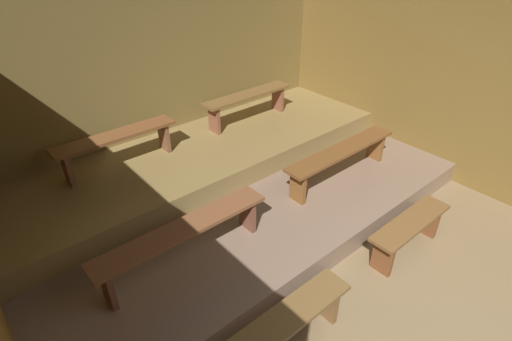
{
  "coord_description": "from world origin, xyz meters",
  "views": [
    {
      "loc": [
        -2.43,
        -0.33,
        3.03
      ],
      "look_at": [
        0.24,
        2.79,
        0.47
      ],
      "focal_mm": 27.62,
      "sensor_mm": 36.0,
      "label": 1
    }
  ],
  "objects_px": {
    "bench_floor_left": "(292,320)",
    "bench_middle_left": "(117,141)",
    "bench_lower_left": "(184,234)",
    "bench_floor_right": "(409,229)",
    "bench_lower_right": "(341,155)",
    "bench_middle_right": "(248,100)"
  },
  "relations": [
    {
      "from": "bench_lower_left",
      "to": "bench_middle_left",
      "type": "distance_m",
      "value": 1.68
    },
    {
      "from": "bench_lower_left",
      "to": "bench_middle_left",
      "type": "bearing_deg",
      "value": 85.33
    },
    {
      "from": "bench_floor_right",
      "to": "bench_floor_left",
      "type": "bearing_deg",
      "value": 180.0
    },
    {
      "from": "bench_floor_left",
      "to": "bench_lower_left",
      "type": "xyz_separation_m",
      "value": [
        -0.27,
        1.17,
        0.29
      ]
    },
    {
      "from": "bench_lower_left",
      "to": "bench_lower_right",
      "type": "bearing_deg",
      "value": 0.0
    },
    {
      "from": "bench_lower_right",
      "to": "bench_middle_left",
      "type": "distance_m",
      "value": 2.72
    },
    {
      "from": "bench_lower_left",
      "to": "bench_lower_right",
      "type": "xyz_separation_m",
      "value": [
        2.27,
        0.0,
        0.0
      ]
    },
    {
      "from": "bench_floor_left",
      "to": "bench_middle_left",
      "type": "xyz_separation_m",
      "value": [
        -0.13,
        2.83,
        0.55
      ]
    },
    {
      "from": "bench_floor_right",
      "to": "bench_lower_right",
      "type": "height_order",
      "value": "bench_lower_right"
    },
    {
      "from": "bench_floor_left",
      "to": "bench_lower_left",
      "type": "distance_m",
      "value": 1.23
    },
    {
      "from": "bench_floor_right",
      "to": "bench_lower_right",
      "type": "xyz_separation_m",
      "value": [
        0.27,
        1.17,
        0.29
      ]
    },
    {
      "from": "bench_lower_left",
      "to": "bench_middle_left",
      "type": "relative_size",
      "value": 1.21
    },
    {
      "from": "bench_lower_right",
      "to": "bench_floor_left",
      "type": "bearing_deg",
      "value": -149.84
    },
    {
      "from": "bench_floor_left",
      "to": "bench_lower_right",
      "type": "distance_m",
      "value": 2.34
    },
    {
      "from": "bench_floor_left",
      "to": "bench_middle_right",
      "type": "distance_m",
      "value": 3.43
    },
    {
      "from": "bench_lower_left",
      "to": "bench_middle_left",
      "type": "xyz_separation_m",
      "value": [
        0.14,
        1.66,
        0.26
      ]
    },
    {
      "from": "bench_middle_right",
      "to": "bench_floor_left",
      "type": "bearing_deg",
      "value": -123.52
    },
    {
      "from": "bench_floor_right",
      "to": "bench_middle_right",
      "type": "bearing_deg",
      "value": 87.33
    },
    {
      "from": "bench_floor_right",
      "to": "bench_lower_right",
      "type": "distance_m",
      "value": 1.23
    },
    {
      "from": "bench_floor_right",
      "to": "bench_lower_right",
      "type": "bearing_deg",
      "value": 77.09
    },
    {
      "from": "bench_lower_left",
      "to": "bench_floor_right",
      "type": "bearing_deg",
      "value": -30.16
    },
    {
      "from": "bench_lower_left",
      "to": "bench_lower_right",
      "type": "height_order",
      "value": "same"
    }
  ]
}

